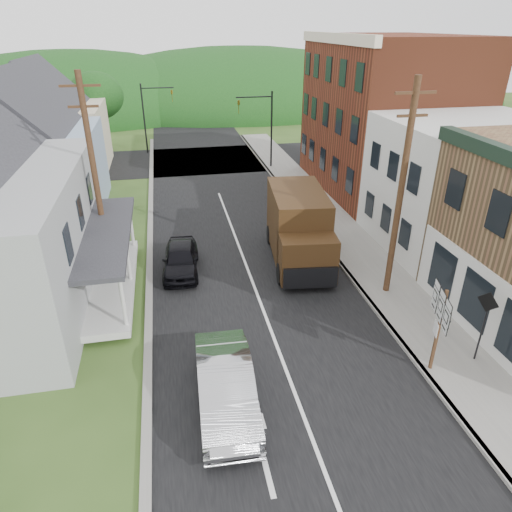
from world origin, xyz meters
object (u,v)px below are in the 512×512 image
warning_sign (485,317)px  dark_sedan (181,259)px  route_sign_cluster (439,319)px  delivery_van (299,229)px  silver_sedan (226,387)px

warning_sign → dark_sedan: bearing=114.9°
dark_sedan → route_sign_cluster: bearing=-43.2°
dark_sedan → delivery_van: (5.76, 0.01, 1.07)m
route_sign_cluster → delivery_van: bearing=119.6°
silver_sedan → dark_sedan: size_ratio=1.19×
silver_sedan → delivery_van: delivery_van is taller
dark_sedan → route_sign_cluster: size_ratio=1.30×
route_sign_cluster → warning_sign: (1.79, 0.11, -0.25)m
dark_sedan → route_sign_cluster: 11.86m
silver_sedan → warning_sign: warning_sign is taller
silver_sedan → delivery_van: size_ratio=0.75×
route_sign_cluster → warning_sign: route_sign_cluster is taller
route_sign_cluster → warning_sign: 1.81m
silver_sedan → warning_sign: (8.77, 0.34, 1.11)m
warning_sign → route_sign_cluster: bearing=160.2°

